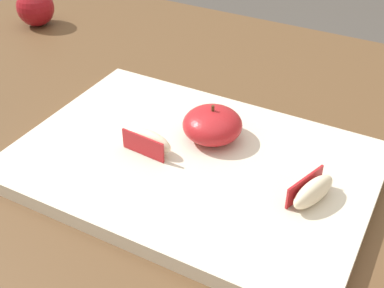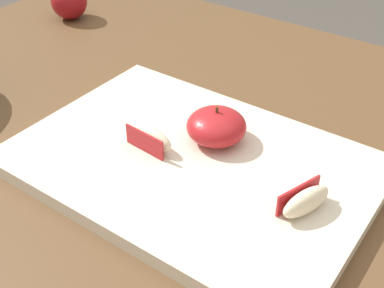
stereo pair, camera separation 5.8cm
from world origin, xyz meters
name	(u,v)px [view 2 (the right image)]	position (x,y,z in m)	size (l,w,h in m)	color
dining_table	(178,199)	(0.00, 0.00, 0.64)	(1.11, 0.83, 0.76)	brown
cutting_board	(192,164)	(0.06, -0.05, 0.77)	(0.41, 0.28, 0.02)	beige
apple_half_skin_up	(216,126)	(0.07, -0.01, 0.80)	(0.07, 0.07, 0.05)	#B21E23
apple_wedge_near_knife	(150,138)	(0.01, -0.07, 0.80)	(0.06, 0.03, 0.03)	beige
apple_wedge_right	(305,201)	(0.21, -0.06, 0.80)	(0.04, 0.06, 0.03)	beige
whole_apple_red_delicious	(69,1)	(-0.40, 0.19, 0.80)	(0.07, 0.07, 0.08)	maroon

